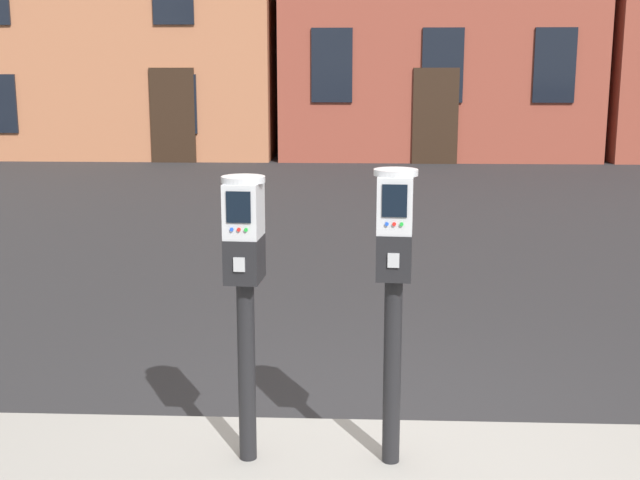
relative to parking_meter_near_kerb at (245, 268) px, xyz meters
The scene contains 3 objects.
ground_plane 1.38m from the parking_meter_near_kerb, 24.92° to the left, with size 160.00×160.00×0.00m, color #28282B.
parking_meter_near_kerb is the anchor object (origin of this frame).
parking_meter_twin_adjacent 0.74m from the parking_meter_near_kerb, ahead, with size 0.23×0.26×1.52m.
Camera 1 is at (-0.12, -4.36, 2.16)m, focal length 47.08 mm.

